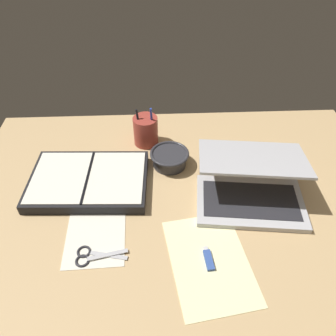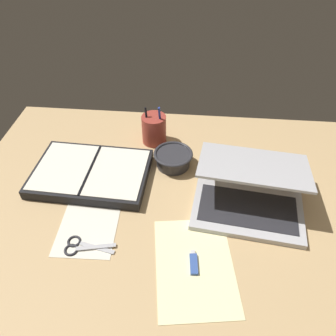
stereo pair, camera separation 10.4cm
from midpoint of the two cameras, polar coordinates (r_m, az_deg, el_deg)
desk_top at (r=103.83cm, az=4.56°, el=-6.65°), size 140.00×100.00×2.00cm
laptop at (r=102.99cm, az=16.86°, el=-4.65°), size 35.91×32.30×14.01cm
bowl at (r=113.58cm, az=3.53°, el=1.60°), size 13.62×13.62×5.48cm
pen_cup at (r=122.50cm, az=-0.01°, el=6.70°), size 9.03×9.03×16.11cm
planner at (r=111.49cm, az=-10.66°, el=-0.98°), size 38.93×27.55×3.91cm
scissors at (r=94.82cm, az=-12.19°, el=-13.32°), size 14.07×6.71×0.80cm
paper_sheet_front at (r=90.80cm, az=8.06°, el=-16.58°), size 24.52×32.60×0.16cm
paper_sheet_beside_planner at (r=99.51cm, az=-10.59°, el=-9.49°), size 17.53×24.87×0.16cm
usb_drive at (r=90.52cm, az=7.92°, el=-16.34°), size 2.52×7.31×1.00cm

